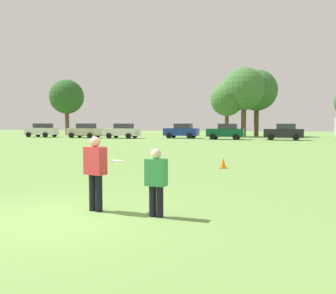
{
  "coord_description": "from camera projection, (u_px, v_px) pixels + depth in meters",
  "views": [
    {
      "loc": [
        3.97,
        -6.7,
        1.98
      ],
      "look_at": [
        1.35,
        3.27,
        1.3
      ],
      "focal_mm": 39.99,
      "sensor_mm": 36.0,
      "label": 1
    }
  ],
  "objects": [
    {
      "name": "tree_east_birch",
      "position": [
        257.0,
        91.0,
        51.9
      ],
      "size": [
        5.7,
        5.7,
        9.26
      ],
      "color": "brown",
      "rests_on": "ground"
    },
    {
      "name": "tree_west_oak",
      "position": [
        67.0,
        97.0,
        56.86
      ],
      "size": [
        5.21,
        5.21,
        8.46
      ],
      "color": "brown",
      "rests_on": "ground"
    },
    {
      "name": "parked_car_mid_left",
      "position": [
        85.0,
        131.0,
        47.43
      ],
      "size": [
        4.29,
        2.4,
        1.82
      ],
      "color": "#B7AD99",
      "rests_on": "ground"
    },
    {
      "name": "traffic_cone",
      "position": [
        223.0,
        163.0,
        16.1
      ],
      "size": [
        0.32,
        0.32,
        0.48
      ],
      "color": "#D8590C",
      "rests_on": "ground"
    },
    {
      "name": "parked_car_near_right",
      "position": [
        226.0,
        131.0,
        42.92
      ],
      "size": [
        4.29,
        2.4,
        1.82
      ],
      "color": "#0C4C2D",
      "rests_on": "ground"
    },
    {
      "name": "parked_car_near_left",
      "position": [
        42.0,
        130.0,
        49.77
      ],
      "size": [
        4.29,
        2.4,
        1.82
      ],
      "color": "silver",
      "rests_on": "ground"
    },
    {
      "name": "player_thrower",
      "position": [
        95.0,
        169.0,
        8.29
      ],
      "size": [
        0.53,
        0.4,
        1.67
      ],
      "color": "black",
      "rests_on": "ground"
    },
    {
      "name": "parked_car_center",
      "position": [
        122.0,
        131.0,
        46.06
      ],
      "size": [
        4.29,
        2.4,
        1.82
      ],
      "color": "silver",
      "rests_on": "ground"
    },
    {
      "name": "player_defender",
      "position": [
        156.0,
        179.0,
        7.79
      ],
      "size": [
        0.46,
        0.3,
        1.43
      ],
      "color": "black",
      "rests_on": "ground"
    },
    {
      "name": "parked_car_mid_right",
      "position": [
        182.0,
        131.0,
        46.25
      ],
      "size": [
        4.29,
        2.4,
        1.82
      ],
      "color": "navy",
      "rests_on": "ground"
    },
    {
      "name": "tree_center_elm",
      "position": [
        244.0,
        89.0,
        50.32
      ],
      "size": [
        5.76,
        5.76,
        9.36
      ],
      "color": "brown",
      "rests_on": "ground"
    },
    {
      "name": "parked_car_far_right",
      "position": [
        284.0,
        132.0,
        41.36
      ],
      "size": [
        4.29,
        2.4,
        1.82
      ],
      "color": "black",
      "rests_on": "ground"
    },
    {
      "name": "frisbee",
      "position": [
        116.0,
        161.0,
        8.33
      ],
      "size": [
        0.27,
        0.27,
        0.05
      ],
      "color": "white"
    },
    {
      "name": "ground_plane",
      "position": [
        63.0,
        220.0,
        7.61
      ],
      "size": [
        156.11,
        156.11,
        0.0
      ],
      "primitive_type": "plane",
      "color": "#6B9347"
    },
    {
      "name": "tree_west_maple",
      "position": [
        227.0,
        100.0,
        50.78
      ],
      "size": [
        4.52,
        4.52,
        7.34
      ],
      "color": "brown",
      "rests_on": "ground"
    }
  ]
}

